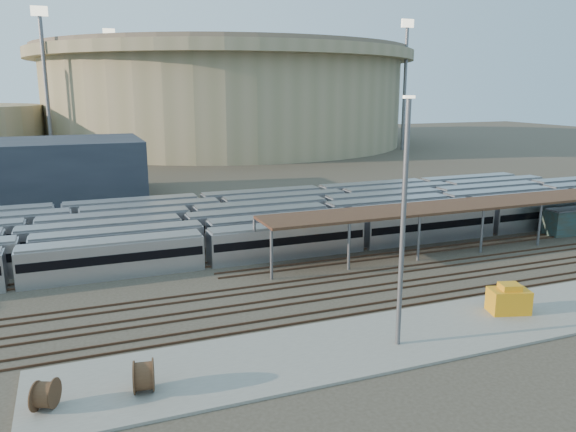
% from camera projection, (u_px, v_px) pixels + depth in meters
% --- Properties ---
extents(ground, '(420.00, 420.00, 0.00)m').
position_uv_depth(ground, '(349.00, 274.00, 57.57)').
color(ground, '#383026').
rests_on(ground, ground).
extents(apron, '(50.00, 9.00, 0.20)m').
position_uv_depth(apron, '(382.00, 340.00, 42.16)').
color(apron, gray).
rests_on(apron, ground).
extents(subway_trains, '(127.90, 23.90, 3.60)m').
position_uv_depth(subway_trains, '(294.00, 218.00, 74.46)').
color(subway_trains, '#BCBDC2').
rests_on(subway_trains, ground).
extents(inspection_shed, '(60.30, 6.00, 5.30)m').
position_uv_depth(inspection_shed, '(497.00, 203.00, 67.88)').
color(inspection_shed, slate).
rests_on(inspection_shed, ground).
extents(empty_tracks, '(170.00, 9.62, 0.18)m').
position_uv_depth(empty_tracks, '(374.00, 289.00, 53.01)').
color(empty_tracks, '#4C3323').
rests_on(empty_tracks, ground).
extents(stadium, '(124.00, 124.00, 32.50)m').
position_uv_depth(stadium, '(225.00, 94.00, 189.92)').
color(stadium, gray).
rests_on(stadium, ground).
extents(service_building, '(42.00, 20.00, 10.00)m').
position_uv_depth(service_building, '(12.00, 171.00, 94.04)').
color(service_building, '#1E232D').
rests_on(service_building, ground).
extents(floodlight_0, '(4.00, 1.00, 38.40)m').
position_uv_depth(floodlight_0, '(46.00, 80.00, 142.28)').
color(floodlight_0, slate).
rests_on(floodlight_0, ground).
extents(floodlight_2, '(4.00, 1.00, 38.40)m').
position_uv_depth(floodlight_2, '(405.00, 81.00, 168.58)').
color(floodlight_2, slate).
rests_on(floodlight_2, ground).
extents(floodlight_3, '(4.00, 1.00, 38.40)m').
position_uv_depth(floodlight_3, '(112.00, 82.00, 194.77)').
color(floodlight_3, slate).
rests_on(floodlight_3, ground).
extents(cable_reel_west, '(1.64, 2.06, 1.81)m').
position_uv_depth(cable_reel_west, '(45.00, 395.00, 32.78)').
color(cable_reel_west, '#533421').
rests_on(cable_reel_west, apron).
extents(cable_reel_east, '(1.45, 2.22, 2.07)m').
position_uv_depth(cable_reel_east, '(144.00, 376.00, 34.65)').
color(cable_reel_east, '#533421').
rests_on(cable_reel_east, apron).
extents(yard_light_pole, '(0.80, 0.36, 17.93)m').
position_uv_depth(yard_light_pole, '(403.00, 225.00, 39.34)').
color(yard_light_pole, slate).
rests_on(yard_light_pole, apron).
extents(yellow_equipment, '(3.65, 2.83, 2.01)m').
position_uv_depth(yellow_equipment, '(509.00, 301.00, 46.97)').
color(yellow_equipment, orange).
rests_on(yellow_equipment, apron).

